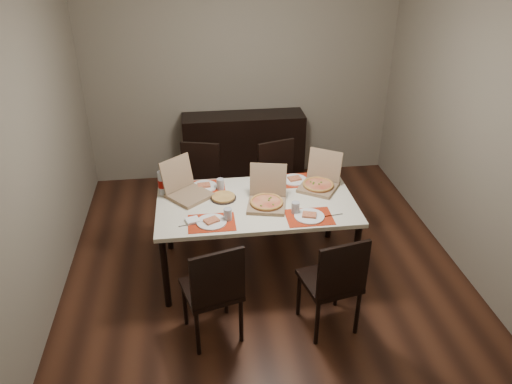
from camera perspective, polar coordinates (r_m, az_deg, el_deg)
ground at (r=5.04m, az=0.83°, el=-8.09°), size 3.80×4.00×0.02m
room_walls at (r=4.64m, az=0.22°, el=12.75°), size 3.84×4.02×2.62m
sideboard at (r=6.34m, az=-1.41°, el=4.96°), size 1.50×0.40×0.90m
dining_table at (r=4.58m, az=0.00°, el=-1.82°), size 1.80×1.00×0.75m
chair_near_left at (r=3.93m, az=-4.85°, el=-11.00°), size 0.52×0.52×0.93m
chair_near_right at (r=4.04m, az=8.92°, el=-9.97°), size 0.50×0.50×0.93m
chair_far_left at (r=5.41m, az=-6.52°, el=1.04°), size 0.51×0.51×0.93m
chair_far_right at (r=5.43m, az=2.77°, el=1.30°), size 0.52×0.52×0.93m
setting_near_left at (r=4.26m, az=-4.88°, el=-3.21°), size 0.48×0.30×0.11m
setting_near_right at (r=4.34m, az=5.70°, el=-2.53°), size 0.50×0.30×0.11m
setting_far_left at (r=4.79m, az=-5.72°, el=0.70°), size 0.45×0.30×0.11m
setting_far_right at (r=4.88m, az=4.03°, el=1.33°), size 0.46×0.30×0.11m
napkin_loose at (r=4.56m, az=1.05°, el=-0.89°), size 0.15×0.15×0.02m
pizza_box_center at (r=4.47m, az=1.25°, el=-0.86°), size 0.41×0.43×0.34m
pizza_box_right at (r=4.80m, az=7.26°, el=1.09°), size 0.47×0.48×0.33m
pizza_box_left at (r=4.66m, az=-7.94°, el=0.22°), size 0.50×0.50×0.34m
faina_plate at (r=4.60m, az=-3.75°, el=-0.62°), size 0.24×0.24×0.03m
dip_bowl at (r=4.67m, az=0.58°, el=-0.04°), size 0.14×0.14×0.03m
soda_bottle at (r=4.71m, az=-10.62°, el=1.05°), size 0.09×0.09×0.27m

